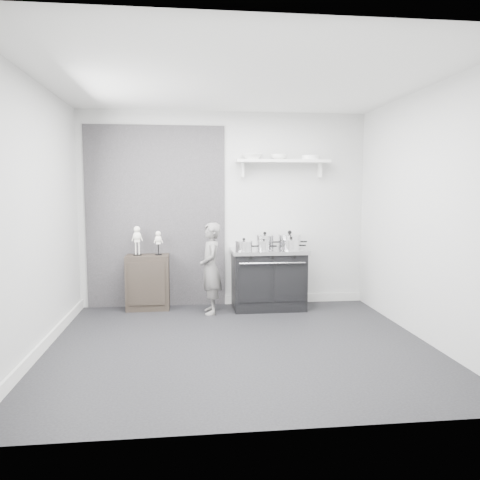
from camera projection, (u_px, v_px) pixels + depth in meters
name	position (u px, v px, depth m)	size (l,w,h in m)	color
ground	(239.00, 344.00, 4.93)	(4.00, 4.00, 0.00)	black
room_shell	(229.00, 188.00, 4.89)	(4.02, 3.62, 2.71)	#B7B7B5
wall_shelf	(283.00, 162.00, 6.46)	(1.30, 0.26, 0.24)	silver
stove	(268.00, 279.00, 6.41)	(1.02, 0.64, 0.82)	black
side_cabinet	(148.00, 282.00, 6.36)	(0.57, 0.34, 0.75)	black
child	(211.00, 268.00, 6.12)	(0.44, 0.29, 1.20)	slate
pot_front_left	(244.00, 246.00, 6.19)	(0.31, 0.23, 0.17)	silver
pot_back_left	(265.00, 241.00, 6.46)	(0.34, 0.25, 0.23)	silver
pot_back_right	(290.00, 241.00, 6.47)	(0.41, 0.32, 0.25)	silver
pot_front_right	(291.00, 245.00, 6.22)	(0.32, 0.23, 0.19)	silver
pot_front_center	(264.00, 246.00, 6.21)	(0.26, 0.17, 0.16)	silver
skeleton_full	(137.00, 238.00, 6.28)	(0.13, 0.08, 0.45)	white
skeleton_torso	(158.00, 241.00, 6.32)	(0.10, 0.07, 0.37)	white
bowl_large	(252.00, 157.00, 6.40)	(0.29, 0.29, 0.07)	white
bowl_small	(279.00, 157.00, 6.44)	(0.22, 0.22, 0.07)	white
plate_stack	(311.00, 158.00, 6.50)	(0.25, 0.25, 0.06)	white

